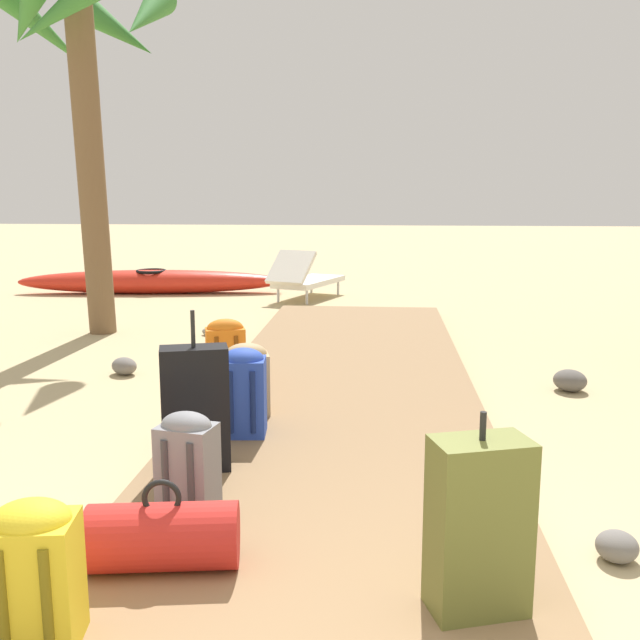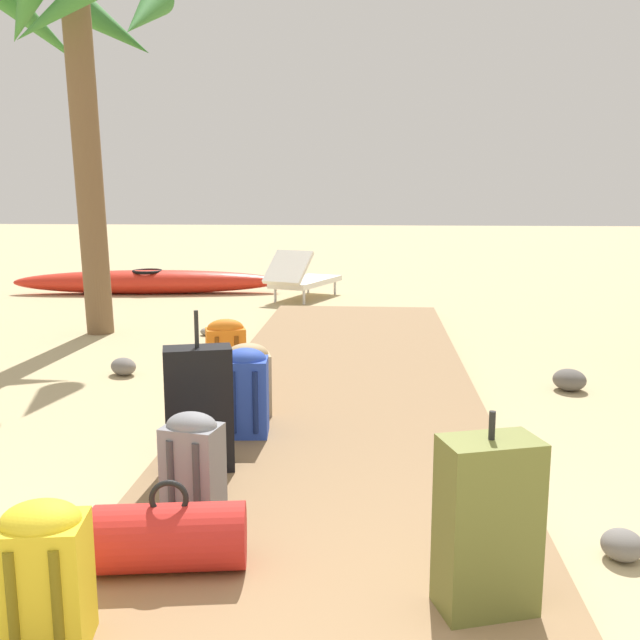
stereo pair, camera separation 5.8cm
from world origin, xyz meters
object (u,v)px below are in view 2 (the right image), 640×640
Objects in this scene: backpack_tan at (248,377)px; backpack_orange at (226,350)px; duffel_bag_red at (170,537)px; lounge_chair at (302,278)px; backpack_grey at (193,462)px; kayak at (148,282)px; suitcase_olive at (487,525)px; suitcase_black at (199,409)px; palm_tree_far_left at (81,65)px; backpack_blue at (246,390)px; backpack_yellow at (44,572)px.

backpack_tan is 0.94× the size of backpack_orange.
duffel_bag_red is 0.40× the size of lounge_chair.
kayak is at bearing 109.26° from backpack_grey.
suitcase_olive reaches higher than backpack_tan.
palm_tree_far_left is at bearing 118.62° from suitcase_black.
palm_tree_far_left is (-2.32, 3.04, 2.64)m from backpack_tan.
suitcase_black is at bearing -61.38° from palm_tree_far_left.
suitcase_black is 1.76× the size of backpack_grey.
kayak is (-4.08, 8.67, -0.22)m from suitcase_olive.
suitcase_olive is at bearing -56.22° from backpack_blue.
palm_tree_far_left reaches higher than backpack_yellow.
backpack_blue is 0.34× the size of lounge_chair.
backpack_blue is 0.13× the size of kayak.
kayak is at bearing 97.76° from palm_tree_far_left.
palm_tree_far_left reaches higher than suitcase_olive.
suitcase_black is at bearing 138.00° from suitcase_olive.
backpack_grey is at bearing -92.34° from backpack_blue.
duffel_bag_red is 0.85× the size of suitcase_olive.
backpack_tan is 2.12m from duffel_bag_red.
backpack_tan is at bearing 98.46° from backpack_blue.
backpack_grey is at bearing -89.38° from backpack_tan.
backpack_orange is at bearing 118.05° from suitcase_olive.
backpack_yellow is at bearing -74.28° from kayak.
suitcase_olive is at bearing -79.46° from lounge_chair.
backpack_blue is at bearing 123.78° from suitcase_olive.
backpack_yellow reaches higher than duffel_bag_red.
backpack_grey is (0.11, -0.58, -0.08)m from suitcase_black.
backpack_grey is (-1.29, 0.69, -0.06)m from suitcase_olive.
duffel_bag_red reaches higher than kayak.
backpack_orange reaches higher than backpack_yellow.
backpack_blue is (0.16, 0.60, -0.06)m from suitcase_black.
suitcase_black is at bearing 100.64° from backpack_grey.
lounge_chair is at bearing 92.10° from backpack_tan.
backpack_orange is at bearing -48.87° from palm_tree_far_left.
lounge_chair is at bearing 91.88° from duffel_bag_red.
suitcase_black is at bearing -95.00° from backpack_tan.
lounge_chair is at bearing 92.54° from backpack_blue.
suitcase_black reaches higher than suitcase_olive.
palm_tree_far_left reaches higher than backpack_grey.
backpack_tan is at bearing 91.27° from duffel_bag_red.
lounge_chair is at bearing 53.69° from palm_tree_far_left.
backpack_yellow is at bearing -90.12° from lounge_chair.
kayak is at bearing 109.91° from suitcase_black.
lounge_chair is (-0.13, 6.95, -0.11)m from suitcase_black.
palm_tree_far_left is (-2.39, 3.48, 2.61)m from backpack_blue.
duffel_bag_red is 1.68m from backpack_blue.
duffel_bag_red is at bearing -82.83° from backpack_orange.
backpack_yellow is at bearing -69.88° from palm_tree_far_left.
lounge_chair is (-0.26, 8.02, 0.11)m from duffel_bag_red.
backpack_blue is at bearing 75.36° from suitcase_black.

